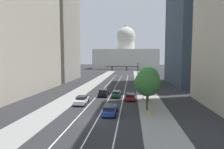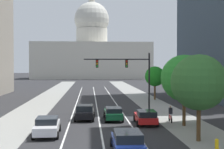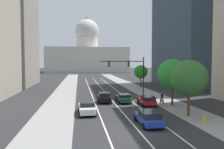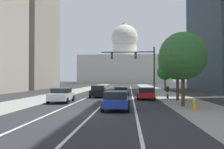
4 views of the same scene
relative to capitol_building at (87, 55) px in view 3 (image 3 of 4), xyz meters
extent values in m
plane|color=#2B2B2D|center=(0.00, -90.39, -11.30)|extent=(400.00, 400.00, 0.00)
cube|color=gray|center=(-8.52, -95.39, -11.29)|extent=(4.90, 130.00, 0.01)
cube|color=gray|center=(8.52, -95.39, -11.29)|extent=(4.90, 130.00, 0.01)
cube|color=white|center=(-3.03, -105.39, -11.29)|extent=(0.16, 90.00, 0.01)
cube|color=white|center=(0.00, -105.39, -11.29)|extent=(0.16, 90.00, 0.01)
cube|color=white|center=(3.03, -105.39, -11.29)|extent=(0.16, 90.00, 0.01)
cube|color=#9E9384|center=(-26.47, -84.40, 9.95)|extent=(16.77, 20.19, 42.49)
cube|color=#334251|center=(25.64, -91.84, 9.23)|extent=(15.10, 26.02, 41.06)
cube|color=beige|center=(0.00, 0.00, -3.39)|extent=(51.79, 25.44, 15.82)
cylinder|color=beige|center=(0.00, 0.00, 7.81)|extent=(14.12, 14.12, 6.59)
sphere|color=beige|center=(0.00, 0.00, 15.42)|extent=(15.70, 15.70, 15.70)
cylinder|color=beige|center=(0.00, 0.00, 22.49)|extent=(2.83, 2.83, 3.92)
cube|color=black|center=(-1.52, -114.53, -10.63)|extent=(2.01, 4.19, 0.70)
cube|color=black|center=(-1.52, -114.53, -9.99)|extent=(1.79, 2.22, 0.58)
cylinder|color=black|center=(-2.40, -113.10, -10.98)|extent=(0.24, 0.65, 0.64)
cylinder|color=black|center=(-0.53, -113.16, -10.98)|extent=(0.24, 0.65, 0.64)
cylinder|color=black|center=(-2.50, -115.90, -10.98)|extent=(0.24, 0.65, 0.64)
cylinder|color=black|center=(-0.63, -115.97, -10.98)|extent=(0.24, 0.65, 0.64)
cube|color=silver|center=(-4.55, -122.17, -10.64)|extent=(2.05, 4.75, 0.68)
cube|color=black|center=(-4.55, -122.13, -10.04)|extent=(1.81, 2.35, 0.51)
cylinder|color=black|center=(-5.55, -120.61, -10.98)|extent=(0.24, 0.65, 0.64)
cylinder|color=black|center=(-3.67, -120.55, -10.98)|extent=(0.24, 0.65, 0.64)
cylinder|color=black|center=(-5.44, -123.80, -10.98)|extent=(0.24, 0.65, 0.64)
cylinder|color=black|center=(-3.55, -123.73, -10.98)|extent=(0.24, 0.65, 0.64)
cube|color=#14512D|center=(1.52, -114.77, -10.67)|extent=(1.76, 4.69, 0.62)
cube|color=black|center=(1.52, -115.46, -10.11)|extent=(1.61, 2.41, 0.49)
cylinder|color=black|center=(0.65, -113.18, -10.98)|extent=(0.22, 0.64, 0.64)
cylinder|color=black|center=(2.39, -113.18, -10.98)|extent=(0.22, 0.64, 0.64)
cylinder|color=black|center=(0.64, -116.37, -10.98)|extent=(0.22, 0.64, 0.64)
cylinder|color=black|center=(2.39, -116.37, -10.98)|extent=(0.22, 0.64, 0.64)
cube|color=#1E389E|center=(1.52, -127.99, -10.68)|extent=(1.91, 4.79, 0.59)
cube|color=black|center=(1.52, -128.42, -10.09)|extent=(1.75, 2.61, 0.59)
cylinder|color=black|center=(0.58, -126.36, -10.98)|extent=(0.22, 0.64, 0.64)
cylinder|color=black|center=(2.47, -126.37, -10.98)|extent=(0.22, 0.64, 0.64)
cylinder|color=black|center=(0.57, -129.61, -10.98)|extent=(0.22, 0.64, 0.64)
cylinder|color=black|center=(2.46, -129.62, -10.98)|extent=(0.22, 0.64, 0.64)
cube|color=red|center=(4.55, -117.54, -10.68)|extent=(2.01, 4.46, 0.59)
cube|color=black|center=(4.53, -118.34, -10.11)|extent=(1.79, 2.43, 0.55)
cylinder|color=black|center=(3.67, -116.01, -10.98)|extent=(0.24, 0.65, 0.64)
cylinder|color=black|center=(5.53, -116.07, -10.98)|extent=(0.24, 0.65, 0.64)
cylinder|color=black|center=(3.57, -119.00, -10.98)|extent=(0.24, 0.65, 0.64)
cylinder|color=black|center=(5.43, -119.06, -10.98)|extent=(0.24, 0.65, 0.64)
cylinder|color=black|center=(6.37, -109.56, -7.60)|extent=(0.20, 0.20, 7.39)
cylinder|color=black|center=(2.33, -109.56, -4.69)|extent=(8.07, 0.14, 0.14)
cube|color=black|center=(3.55, -109.56, -5.24)|extent=(0.32, 0.28, 0.96)
sphere|color=red|center=(3.55, -109.71, -4.94)|extent=(0.20, 0.20, 0.20)
sphere|color=orange|center=(3.55, -109.71, -5.24)|extent=(0.20, 0.20, 0.20)
sphere|color=green|center=(3.55, -109.71, -5.54)|extent=(0.20, 0.20, 0.20)
cube|color=black|center=(-0.09, -109.56, -5.24)|extent=(0.32, 0.28, 0.96)
sphere|color=red|center=(-0.09, -109.71, -4.94)|extent=(0.20, 0.20, 0.20)
sphere|color=orange|center=(-0.09, -109.71, -5.24)|extent=(0.20, 0.20, 0.20)
sphere|color=green|center=(-0.09, -109.71, -5.54)|extent=(0.20, 0.20, 0.20)
cylinder|color=yellow|center=(7.59, -128.29, -10.95)|extent=(0.26, 0.26, 0.70)
sphere|color=yellow|center=(7.59, -128.29, -10.52)|extent=(0.26, 0.26, 0.26)
cylinder|color=yellow|center=(7.59, -128.45, -10.91)|extent=(0.10, 0.12, 0.10)
cylinder|color=black|center=(7.27, -117.21, -10.97)|extent=(0.07, 0.66, 0.66)
cylinder|color=black|center=(7.31, -116.17, -10.97)|extent=(0.07, 0.66, 0.66)
cube|color=#A51919|center=(7.29, -116.69, -10.75)|extent=(0.10, 1.00, 0.36)
cube|color=#262833|center=(7.28, -116.74, -10.12)|extent=(0.37, 0.29, 0.64)
sphere|color=tan|center=(7.29, -116.67, -9.69)|extent=(0.22, 0.22, 0.22)
cylinder|color=#51381E|center=(10.16, -94.22, -9.90)|extent=(0.32, 0.32, 2.80)
sphere|color=#1C7F1E|center=(10.16, -94.22, -7.31)|extent=(3.41, 3.41, 3.41)
cylinder|color=#51381E|center=(7.40, -125.10, -9.78)|extent=(0.32, 0.32, 3.04)
sphere|color=#31662D|center=(7.40, -125.10, -6.74)|extent=(4.33, 4.33, 4.33)
cylinder|color=#51381E|center=(8.12, -118.69, -9.77)|extent=(0.32, 0.32, 3.05)
sphere|color=#2A842C|center=(8.12, -118.69, -6.66)|extent=(4.52, 4.52, 4.52)
camera|label=1|loc=(4.76, -155.84, -2.67)|focal=29.72mm
camera|label=2|loc=(-0.99, -149.85, -5.44)|focal=52.79mm
camera|label=3|loc=(-5.48, -150.10, -4.88)|focal=36.22mm
camera|label=4|loc=(2.53, -148.22, -8.84)|focal=40.45mm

